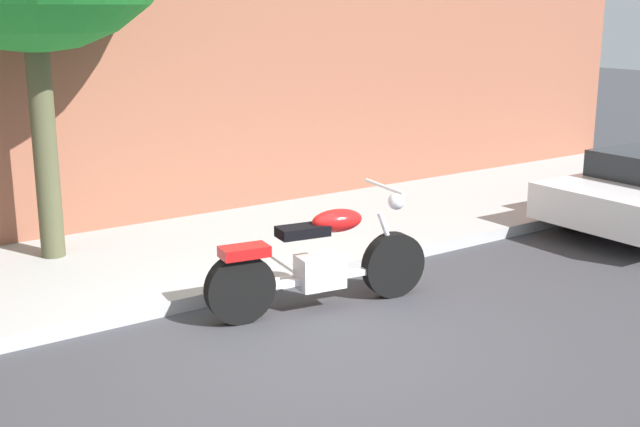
% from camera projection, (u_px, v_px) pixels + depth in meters
% --- Properties ---
extents(ground_plane, '(60.00, 60.00, 0.00)m').
position_uv_depth(ground_plane, '(308.00, 341.00, 7.17)').
color(ground_plane, '#38383D').
extents(sidewalk, '(18.77, 2.85, 0.14)m').
position_uv_depth(sidewalk, '(174.00, 259.00, 9.27)').
color(sidewalk, '#A3A3A3').
rests_on(sidewalk, ground).
extents(motorcycle, '(2.28, 0.76, 1.16)m').
position_uv_depth(motorcycle, '(320.00, 263.00, 7.83)').
color(motorcycle, black).
rests_on(motorcycle, ground).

